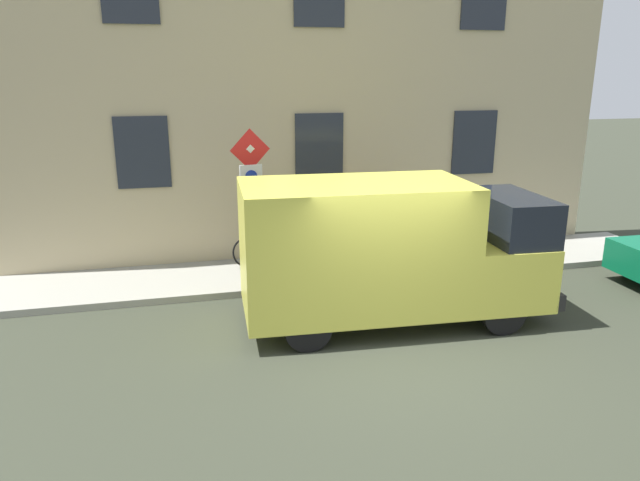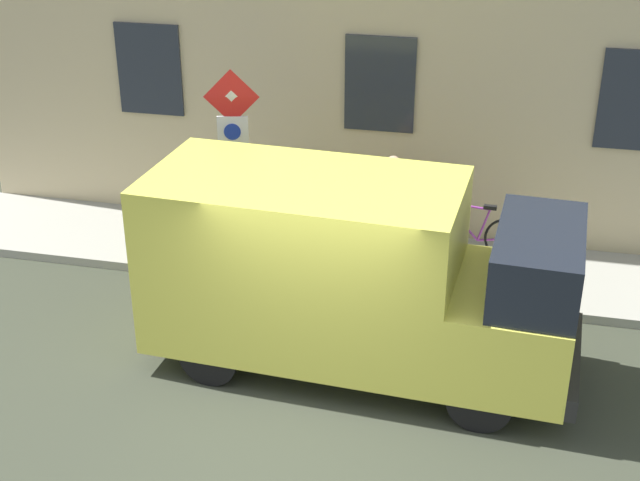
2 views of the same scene
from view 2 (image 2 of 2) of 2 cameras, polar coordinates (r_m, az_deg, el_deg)
The scene contains 10 objects.
ground_plane at distance 10.80m, azimuth -0.96°, elevation -10.90°, with size 80.00×80.00×0.00m, color #323629.
sidewalk_slab at distance 13.99m, azimuth 2.85°, elevation -1.31°, with size 2.09×15.87×0.14m, color gray.
sign_post_stacked at distance 12.82m, azimuth -5.56°, elevation 6.16°, with size 0.20×0.55×2.99m.
delivery_van at distance 10.96m, azimuth 2.01°, elevation -2.03°, with size 2.28×5.43×2.50m.
bicycle_purple at distance 14.08m, azimuth 9.67°, elevation 0.53°, with size 0.46×1.71×0.89m.
bicycle_orange at distance 14.15m, azimuth 5.84°, elevation 0.91°, with size 0.46×1.71×0.89m.
bicycle_blue at distance 14.28m, azimuth 2.06°, elevation 1.28°, with size 0.46×1.71×0.89m.
bicycle_black at distance 14.47m, azimuth -1.64°, elevation 1.63°, with size 0.50×1.72×0.89m.
pedestrian at distance 13.49m, azimuth 4.61°, elevation 2.28°, with size 0.29×0.42×1.72m.
litter_bin at distance 13.07m, azimuth 4.51°, elevation -0.88°, with size 0.44×0.44×0.90m, color #2D5133.
Camera 2 is at (-8.37, -2.12, 6.49)m, focal length 49.90 mm.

